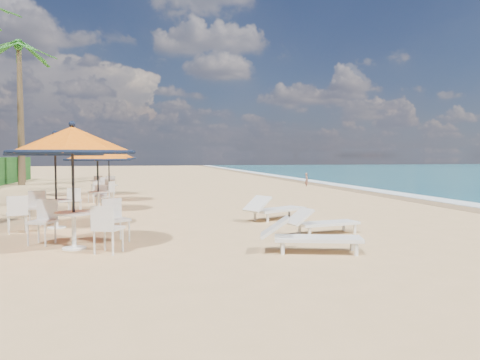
% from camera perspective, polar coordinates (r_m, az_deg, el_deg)
% --- Properties ---
extents(ground, '(160.00, 160.00, 0.00)m').
position_cam_1_polar(ground, '(10.58, 6.32, -7.51)').
color(ground, tan).
rests_on(ground, ground).
extents(foam_strip, '(1.20, 140.00, 0.04)m').
position_cam_1_polar(foam_strip, '(23.61, 20.18, -1.87)').
color(foam_strip, white).
rests_on(foam_strip, ground).
extents(wetsand_band, '(1.40, 140.00, 0.02)m').
position_cam_1_polar(wetsand_band, '(23.14, 18.30, -1.93)').
color(wetsand_band, olive).
rests_on(wetsand_band, ground).
extents(station_0, '(2.52, 2.52, 2.63)m').
position_cam_1_polar(station_0, '(10.18, -19.46, 2.82)').
color(station_0, black).
rests_on(station_0, ground).
extents(station_1, '(2.48, 2.48, 2.59)m').
position_cam_1_polar(station_1, '(13.27, -21.96, 2.98)').
color(station_1, black).
rests_on(station_1, ground).
extents(station_2, '(2.26, 2.26, 2.36)m').
position_cam_1_polar(station_2, '(16.83, -17.07, 2.43)').
color(station_2, black).
rests_on(station_2, ground).
extents(station_3, '(2.29, 2.39, 2.39)m').
position_cam_1_polar(station_3, '(20.35, -15.80, 2.38)').
color(station_3, black).
rests_on(station_3, ground).
extents(station_4, '(2.38, 2.38, 2.48)m').
position_cam_1_polar(station_4, '(23.72, -16.94, 2.60)').
color(station_4, black).
rests_on(station_4, ground).
extents(lounger_near, '(2.09, 1.15, 0.72)m').
position_cam_1_polar(lounger_near, '(9.43, 8.22, -6.75)').
color(lounger_near, white).
rests_on(lounger_near, ground).
extents(lounger_mid, '(1.91, 0.90, 0.66)m').
position_cam_1_polar(lounger_mid, '(11.65, 9.80, -5.04)').
color(lounger_mid, white).
rests_on(lounger_mid, ground).
extents(lounger_far, '(2.15, 1.59, 0.75)m').
position_cam_1_polar(lounger_far, '(14.06, 4.14, -3.45)').
color(lounger_far, white).
rests_on(lounger_far, ground).
extents(palm_6, '(5.00, 5.00, 9.24)m').
position_cam_1_polar(palm_6, '(34.27, -25.39, 13.66)').
color(palm_6, brown).
rests_on(palm_6, ground).
extents(palm_7, '(5.00, 5.00, 10.14)m').
position_cam_1_polar(palm_7, '(38.28, -25.27, 13.80)').
color(palm_7, brown).
rests_on(palm_7, ground).
extents(person, '(0.26, 0.36, 0.90)m').
position_cam_1_polar(person, '(29.28, 8.13, 0.08)').
color(person, '#8C5847').
rests_on(person, ground).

